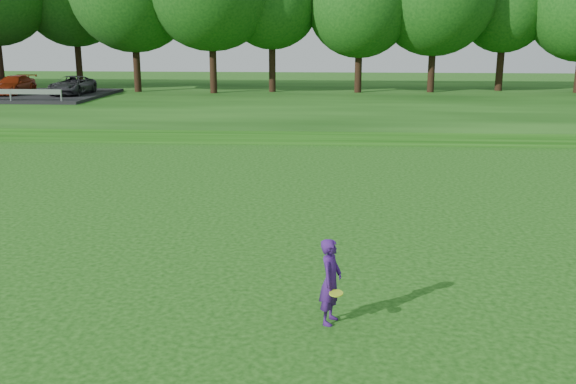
{
  "coord_description": "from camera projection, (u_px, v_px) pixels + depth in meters",
  "views": [
    {
      "loc": [
        3.22,
        -8.9,
        4.9
      ],
      "look_at": [
        2.26,
        5.33,
        1.3
      ],
      "focal_mm": 40.0,
      "sensor_mm": 36.0,
      "label": 1
    }
  ],
  "objects": [
    {
      "name": "ground",
      "position": [
        121.0,
        353.0,
        10.02
      ],
      "size": [
        140.0,
        140.0,
        0.0
      ],
      "primitive_type": "plane",
      "color": "#113C0B",
      "rests_on": "ground"
    },
    {
      "name": "berm",
      "position": [
        283.0,
        101.0,
        42.84
      ],
      "size": [
        130.0,
        30.0,
        0.6
      ],
      "primitive_type": "cube",
      "color": "#113C0B",
      "rests_on": "ground"
    },
    {
      "name": "walking_path",
      "position": [
        261.0,
        140.0,
        29.36
      ],
      "size": [
        130.0,
        1.6,
        0.04
      ],
      "primitive_type": "cube",
      "color": "gray",
      "rests_on": "ground"
    },
    {
      "name": "woman",
      "position": [
        331.0,
        281.0,
        10.91
      ],
      "size": [
        0.51,
        0.71,
        1.51
      ],
      "color": "#3F186C",
      "rests_on": "ground"
    }
  ]
}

